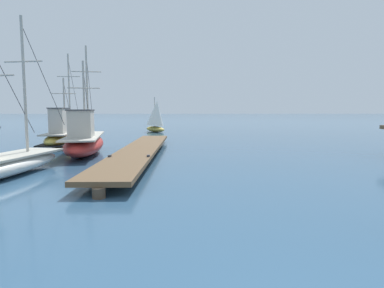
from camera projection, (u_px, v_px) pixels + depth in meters
name	position (u px, v px, depth m)	size (l,w,h in m)	color
floating_dock	(140.00, 150.00, 17.00)	(1.83, 16.43, 0.53)	brown
fishing_boat_0	(84.00, 140.00, 17.96)	(3.20, 8.48, 6.16)	#AD2823
fishing_boat_2	(64.00, 135.00, 22.44)	(2.45, 8.10, 6.41)	gold
distant_sailboat	(156.00, 117.00, 35.79)	(2.97, 3.74, 3.75)	gold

